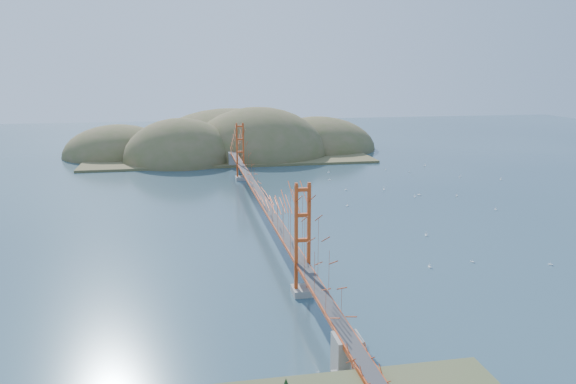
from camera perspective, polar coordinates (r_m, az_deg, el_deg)
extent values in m
plane|color=#294452|center=(86.58, -2.74, -2.64)|extent=(320.00, 320.00, 0.00)
cube|color=gray|center=(58.47, 1.44, -10.00)|extent=(2.00, 2.40, 0.70)
cube|color=gray|center=(115.51, -4.83, 1.41)|extent=(2.00, 2.40, 0.70)
cube|color=#A93712|center=(85.77, -2.76, -0.52)|extent=(1.40, 92.00, 0.16)
cube|color=#A93712|center=(85.81, -2.76, -0.65)|extent=(1.33, 92.00, 0.24)
cube|color=#38383A|center=(85.74, -2.76, -0.45)|extent=(1.19, 92.00, 0.03)
cube|color=gray|center=(43.95, 6.03, -16.32)|extent=(2.00, 2.20, 3.30)
cube|color=gray|center=(130.95, -5.57, 3.32)|extent=(2.20, 2.60, 3.30)
cube|color=#A93712|center=(38.20, 8.80, -18.37)|extent=(1.40, 12.00, 0.16)
cube|color=#A93712|center=(38.33, 8.78, -18.69)|extent=(1.33, 12.00, 0.30)
cube|color=gray|center=(42.38, 6.83, -17.80)|extent=(0.50, 0.70, 2.95)
cube|color=brown|center=(43.09, 7.25, -18.58)|extent=(3.70, 2.30, 0.75)
cube|color=gray|center=(42.87, 7.27, -18.10)|extent=(3.70, 2.30, 0.10)
cylinder|color=white|center=(42.65, 7.29, -17.58)|extent=(0.03, 0.03, 1.00)
cone|color=black|center=(37.95, 4.13, -18.36)|extent=(0.51, 0.51, 0.72)
cube|color=brown|center=(148.88, -6.20, 3.90)|extent=(70.00, 40.00, 0.60)
ellipsoid|color=brown|center=(140.58, -10.82, 3.12)|extent=(28.00, 28.00, 21.00)
ellipsoid|color=brown|center=(147.79, -3.04, 3.79)|extent=(36.00, 36.00, 25.00)
ellipsoid|color=brown|center=(158.89, 3.03, 4.42)|extent=(32.00, 32.00, 18.00)
ellipsoid|color=brown|center=(153.33, -16.83, 3.59)|extent=(28.00, 28.00, 16.00)
ellipsoid|color=brown|center=(162.88, -5.90, 4.57)|extent=(44.00, 44.00, 22.00)
cube|color=white|center=(107.36, 9.71, 0.25)|extent=(0.39, 0.66, 0.11)
cylinder|color=white|center=(107.29, 9.72, 0.43)|extent=(0.02, 0.02, 0.68)
cube|color=white|center=(128.16, 9.88, 2.26)|extent=(0.34, 0.57, 0.10)
cylinder|color=white|center=(128.11, 9.89, 2.39)|extent=(0.02, 0.02, 0.59)
cube|color=white|center=(79.89, 13.85, -4.29)|extent=(0.32, 0.59, 0.10)
cylinder|color=white|center=(79.80, 13.86, -4.08)|extent=(0.02, 0.02, 0.62)
cube|color=white|center=(73.40, 25.10, -6.69)|extent=(0.49, 0.41, 0.09)
cylinder|color=white|center=(73.32, 25.12, -6.49)|extent=(0.01, 0.01, 0.53)
cube|color=white|center=(105.01, 16.74, -0.40)|extent=(0.53, 0.40, 0.09)
cylinder|color=white|center=(104.95, 16.75, -0.25)|extent=(0.01, 0.01, 0.56)
cube|color=white|center=(104.26, 13.19, -0.28)|extent=(0.58, 0.58, 0.11)
cylinder|color=white|center=(104.18, 13.20, -0.10)|extent=(0.02, 0.02, 0.68)
cube|color=white|center=(94.23, 6.04, -1.39)|extent=(0.51, 0.49, 0.10)
cylinder|color=white|center=(94.16, 6.05, -1.22)|extent=(0.02, 0.02, 0.58)
cube|color=white|center=(122.99, 17.07, 1.45)|extent=(0.60, 0.29, 0.10)
cylinder|color=white|center=(122.93, 17.08, 1.59)|extent=(0.02, 0.02, 0.63)
cube|color=white|center=(123.38, 20.81, 1.21)|extent=(0.26, 0.59, 0.10)
cylinder|color=white|center=(123.32, 20.82, 1.35)|extent=(0.02, 0.02, 0.62)
cube|color=white|center=(67.82, 14.18, -7.39)|extent=(0.21, 0.56, 0.10)
cylinder|color=white|center=(67.72, 14.19, -7.15)|extent=(0.02, 0.02, 0.60)
cube|color=white|center=(106.16, 5.93, 0.22)|extent=(0.53, 0.41, 0.09)
cylinder|color=white|center=(106.10, 5.94, 0.37)|extent=(0.01, 0.01, 0.56)
cube|color=white|center=(123.24, 4.15, 2.00)|extent=(0.58, 0.36, 0.10)
cylinder|color=white|center=(123.19, 4.15, 2.14)|extent=(0.02, 0.02, 0.60)
cube|color=white|center=(70.96, 18.22, -6.75)|extent=(0.39, 0.48, 0.09)
cylinder|color=white|center=(70.87, 18.23, -6.55)|extent=(0.01, 0.01, 0.52)
cube|color=white|center=(102.49, 12.76, -0.48)|extent=(0.47, 0.53, 0.10)
cylinder|color=white|center=(102.42, 12.77, -0.32)|extent=(0.02, 0.02, 0.59)
cube|color=white|center=(97.27, 20.33, -1.68)|extent=(0.25, 0.56, 0.10)
cylinder|color=white|center=(97.20, 20.34, -1.51)|extent=(0.02, 0.02, 0.59)
cube|color=white|center=(114.83, 4.22, 1.21)|extent=(0.64, 0.39, 0.11)
cylinder|color=white|center=(114.77, 4.23, 1.37)|extent=(0.02, 0.02, 0.66)
cube|color=white|center=(134.70, 13.73, 2.59)|extent=(0.65, 0.43, 0.11)
cylinder|color=white|center=(134.65, 13.73, 2.74)|extent=(0.02, 0.02, 0.68)
cube|color=white|center=(125.92, 12.23, 1.97)|extent=(0.50, 0.44, 0.09)
cylinder|color=white|center=(125.87, 12.23, 2.10)|extent=(0.01, 0.01, 0.55)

